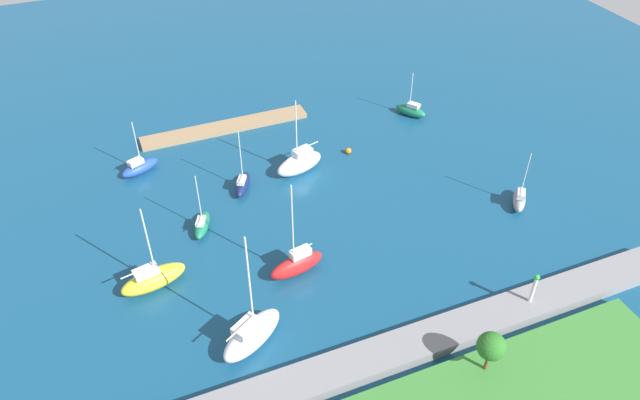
# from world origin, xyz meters

# --- Properties ---
(water) EXTENTS (160.00, 160.00, 0.00)m
(water) POSITION_xyz_m (0.00, 0.00, 0.00)
(water) COLOR navy
(water) RESTS_ON ground
(pier_dock) EXTENTS (24.74, 3.01, 0.71)m
(pier_dock) POSITION_xyz_m (5.96, -14.76, 0.35)
(pier_dock) COLOR #997A56
(pier_dock) RESTS_ON ground
(breakwater) EXTENTS (61.58, 3.91, 1.14)m
(breakwater) POSITION_xyz_m (0.00, 30.68, 0.57)
(breakwater) COLOR gray
(breakwater) RESTS_ON ground
(harbor_beacon) EXTENTS (0.56, 0.56, 3.73)m
(harbor_beacon) POSITION_xyz_m (-13.86, 30.68, 3.29)
(harbor_beacon) COLOR silver
(harbor_beacon) RESTS_ON breakwater
(park_tree_east) EXTENTS (2.65, 2.65, 4.59)m
(park_tree_east) POSITION_xyz_m (-4.96, 35.83, 4.30)
(park_tree_east) COLOR brown
(park_tree_east) RESTS_ON shoreline_park
(sailboat_green_center_basin) EXTENTS (4.16, 5.04, 7.06)m
(sailboat_green_center_basin) POSITION_xyz_m (-21.34, -7.87, 0.90)
(sailboat_green_center_basin) COLOR #19724C
(sailboat_green_center_basin) RESTS_ON water
(sailboat_white_far_south) EXTENTS (7.29, 4.18, 10.97)m
(sailboat_white_far_south) POSITION_xyz_m (-0.47, -0.62, 1.46)
(sailboat_white_far_south) COLOR white
(sailboat_white_far_south) RESTS_ON water
(sailboat_gray_lone_north) EXTENTS (4.18, 4.73, 7.64)m
(sailboat_gray_lone_north) POSITION_xyz_m (-23.35, 16.32, 0.95)
(sailboat_gray_lone_north) COLOR gray
(sailboat_gray_lone_north) RESTS_ON water
(sailboat_navy_mid_basin) EXTENTS (3.75, 5.18, 8.61)m
(sailboat_navy_mid_basin) POSITION_xyz_m (7.67, 0.18, 0.86)
(sailboat_navy_mid_basin) COLOR #141E4C
(sailboat_navy_mid_basin) RESTS_ON water
(sailboat_blue_outer_mooring) EXTENTS (5.69, 3.82, 7.75)m
(sailboat_blue_outer_mooring) POSITION_xyz_m (19.37, -8.53, 0.92)
(sailboat_blue_outer_mooring) COLOR #2347B2
(sailboat_blue_outer_mooring) RESTS_ON water
(sailboat_yellow_off_beacon) EXTENTS (7.55, 3.92, 10.64)m
(sailboat_yellow_off_beacon) POSITION_xyz_m (21.34, 13.02, 1.24)
(sailboat_yellow_off_beacon) COLOR yellow
(sailboat_yellow_off_beacon) RESTS_ON water
(sailboat_red_far_north) EXTENTS (6.61, 2.88, 12.37)m
(sailboat_red_far_north) POSITION_xyz_m (6.47, 16.93, 1.38)
(sailboat_red_far_north) COLOR red
(sailboat_red_far_north) RESTS_ON water
(sailboat_green_inner_mooring) EXTENTS (3.49, 5.11, 7.76)m
(sailboat_green_inner_mooring) POSITION_xyz_m (14.38, 5.92, 0.80)
(sailboat_green_inner_mooring) COLOR #19724C
(sailboat_green_inner_mooring) RESTS_ON water
(sailboat_white_by_breakwater) EXTENTS (7.80, 6.14, 13.84)m
(sailboat_white_by_breakwater) POSITION_xyz_m (13.86, 24.29, 1.52)
(sailboat_white_by_breakwater) COLOR white
(sailboat_white_by_breakwater) RESTS_ON water
(mooring_buoy_orange) EXTENTS (0.86, 0.86, 0.86)m
(mooring_buoy_orange) POSITION_xyz_m (-8.31, -2.13, 0.43)
(mooring_buoy_orange) COLOR orange
(mooring_buoy_orange) RESTS_ON water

